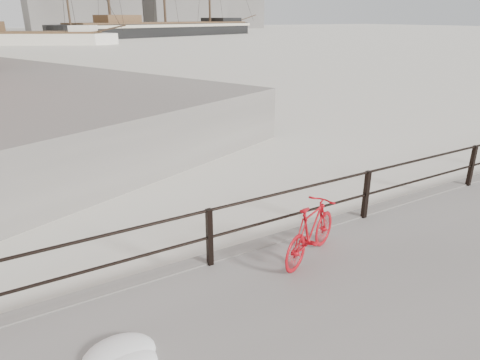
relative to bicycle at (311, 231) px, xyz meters
name	(u,v)px	position (x,y,z in m)	size (l,w,h in m)	color
ground	(459,196)	(5.45, 0.82, -0.86)	(400.00, 400.00, 0.00)	white
guardrail	(472,166)	(5.45, 0.67, -0.01)	(28.00, 0.10, 1.00)	black
bicycle	(311,231)	(0.00, 0.00, 0.00)	(1.68, 0.25, 1.02)	#B90C16
barque_black	(166,36)	(33.96, 93.77, -0.86)	(63.45, 20.77, 35.66)	black
schooner_mid	(30,44)	(3.08, 74.41, -0.86)	(30.23, 12.79, 21.63)	white
industrial_west	(81,0)	(25.45, 140.82, 8.14)	(32.00, 18.00, 18.00)	gray
industrial_east	(231,9)	(83.45, 150.82, 6.14)	(20.00, 16.00, 14.00)	gray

